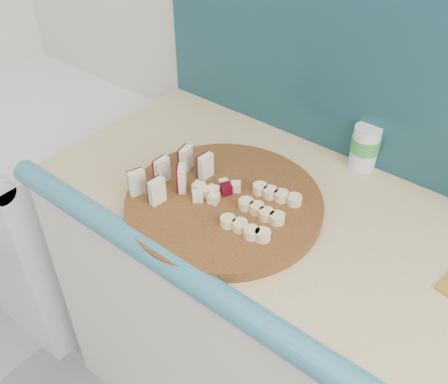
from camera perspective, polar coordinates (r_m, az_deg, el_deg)
porcelain_fixture at (r=2.10m, az=-18.73°, el=-0.34°), size 0.70×0.72×0.84m
cutting_board at (r=1.15m, az=0.00°, el=-1.32°), size 0.50×0.50×0.03m
apple_wedges at (r=1.17m, az=-6.03°, el=2.05°), size 0.11×0.19×0.06m
apple_chunks at (r=1.15m, az=-1.21°, el=0.15°), size 0.06×0.07×0.02m
banana_slices at (r=1.10m, az=4.30°, el=-2.15°), size 0.13×0.18×0.02m
canister at (r=1.30m, az=15.81°, el=5.02°), size 0.07×0.07×0.12m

